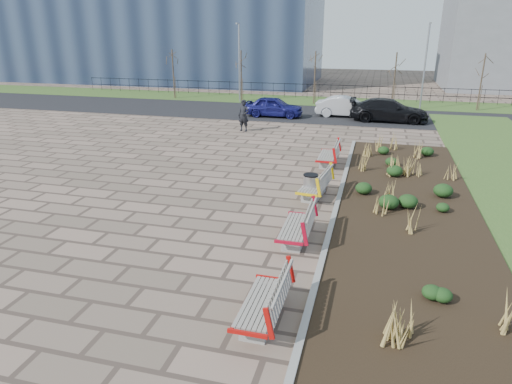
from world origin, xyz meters
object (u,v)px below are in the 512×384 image
(bench_c, at_px, (314,183))
(lamp_west, at_px, (239,64))
(bench_d, at_px, (327,154))
(pedestrian, at_px, (244,116))
(lamp_east, at_px, (425,67))
(bench_b, at_px, (295,225))
(car_blue, at_px, (274,107))
(car_silver, at_px, (346,107))
(bench_a, at_px, (261,300))
(car_black, at_px, (389,110))
(litter_bin, at_px, (310,186))

(bench_c, bearing_deg, lamp_west, 120.44)
(bench_c, bearing_deg, bench_d, 96.76)
(pedestrian, relative_size, lamp_east, 0.30)
(bench_b, height_order, bench_d, same)
(car_blue, height_order, lamp_west, lamp_west)
(bench_b, relative_size, pedestrian, 1.15)
(bench_b, distance_m, car_silver, 19.87)
(bench_b, relative_size, bench_c, 1.00)
(bench_a, relative_size, car_silver, 0.51)
(car_blue, height_order, car_black, car_black)
(bench_b, xyz_separation_m, pedestrian, (-5.56, 13.70, 0.41))
(car_silver, bearing_deg, car_black, -109.20)
(car_black, bearing_deg, bench_c, 170.32)
(bench_b, distance_m, bench_d, 7.94)
(bench_d, relative_size, pedestrian, 1.15)
(bench_d, relative_size, car_blue, 0.53)
(bench_a, xyz_separation_m, car_black, (2.68, 22.84, 0.24))
(bench_a, xyz_separation_m, car_silver, (-0.10, 23.79, 0.19))
(bench_d, height_order, lamp_west, lamp_west)
(pedestrian, relative_size, car_black, 0.37)
(bench_b, xyz_separation_m, car_blue, (-4.86, 18.61, 0.19))
(car_black, bearing_deg, car_blue, 92.57)
(car_silver, xyz_separation_m, lamp_east, (5.10, 4.41, 2.35))
(pedestrian, height_order, car_black, pedestrian)
(bench_c, xyz_separation_m, lamp_east, (5.00, 20.52, 2.54))
(bench_b, xyz_separation_m, car_black, (2.68, 18.91, 0.24))
(bench_b, bearing_deg, lamp_east, 77.93)
(litter_bin, xyz_separation_m, car_silver, (0.01, 16.26, 0.27))
(bench_a, bearing_deg, car_blue, 102.55)
(lamp_west, bearing_deg, bench_a, -72.30)
(bench_d, height_order, car_black, car_black)
(pedestrian, height_order, car_blue, pedestrian)
(bench_d, xyz_separation_m, litter_bin, (-0.11, -4.33, -0.07))
(bench_c, relative_size, car_silver, 0.51)
(bench_d, distance_m, litter_bin, 4.33)
(litter_bin, bearing_deg, car_blue, 107.57)
(car_silver, distance_m, lamp_west, 10.21)
(car_silver, bearing_deg, bench_b, -179.87)
(lamp_east, bearing_deg, bench_c, -103.70)
(bench_c, height_order, car_blue, car_blue)
(bench_c, distance_m, car_silver, 16.10)
(pedestrian, bearing_deg, bench_b, -58.24)
(bench_b, distance_m, car_black, 19.10)
(bench_d, bearing_deg, bench_b, -89.77)
(lamp_west, height_order, lamp_east, same)
(litter_bin, height_order, car_black, car_black)
(bench_a, height_order, car_black, car_black)
(bench_c, height_order, car_black, car_black)
(bench_a, height_order, pedestrian, pedestrian)
(bench_a, distance_m, bench_c, 7.69)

